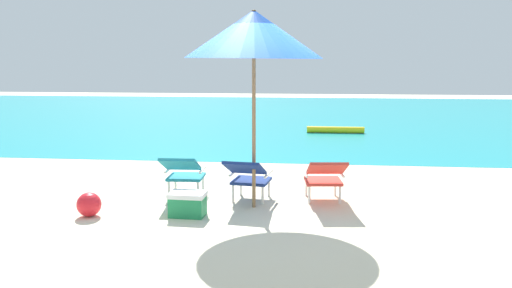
% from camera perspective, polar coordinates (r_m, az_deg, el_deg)
% --- Properties ---
extents(ground_plane, '(40.00, 40.00, 0.00)m').
position_cam_1_polar(ground_plane, '(11.18, 1.78, -1.00)').
color(ground_plane, beige).
extents(ocean_band, '(40.00, 18.00, 0.01)m').
position_cam_1_polar(ocean_band, '(18.93, 3.52, 3.30)').
color(ocean_band, teal).
rests_on(ocean_band, ground_plane).
extents(swim_buoy, '(1.60, 0.18, 0.18)m').
position_cam_1_polar(swim_buoy, '(14.35, 8.98, 1.61)').
color(swim_buoy, yellow).
rests_on(swim_buoy, ocean_band).
extents(lounge_chair_left, '(0.56, 0.89, 0.68)m').
position_cam_1_polar(lounge_chair_left, '(7.54, -8.22, -3.08)').
color(lounge_chair_left, teal).
rests_on(lounge_chair_left, ground_plane).
extents(lounge_chair_center, '(0.65, 0.94, 0.68)m').
position_cam_1_polar(lounge_chair_center, '(7.22, -0.88, -3.54)').
color(lounge_chair_center, navy).
rests_on(lounge_chair_center, ground_plane).
extents(lounge_chair_right, '(0.62, 0.92, 0.68)m').
position_cam_1_polar(lounge_chair_right, '(7.26, 7.80, -3.55)').
color(lounge_chair_right, red).
rests_on(lounge_chair_right, ground_plane).
extents(beach_umbrella_center, '(2.48, 2.48, 2.69)m').
position_cam_1_polar(beach_umbrella_center, '(6.80, -0.25, 12.31)').
color(beach_umbrella_center, olive).
rests_on(beach_umbrella_center, ground_plane).
extents(beach_ball, '(0.32, 0.32, 0.32)m').
position_cam_1_polar(beach_ball, '(7.00, -18.39, -6.52)').
color(beach_ball, red).
rests_on(beach_ball, ground_plane).
extents(cooler_box, '(0.48, 0.34, 0.32)m').
position_cam_1_polar(cooler_box, '(6.72, -7.76, -6.75)').
color(cooler_box, '#1E844C').
rests_on(cooler_box, ground_plane).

